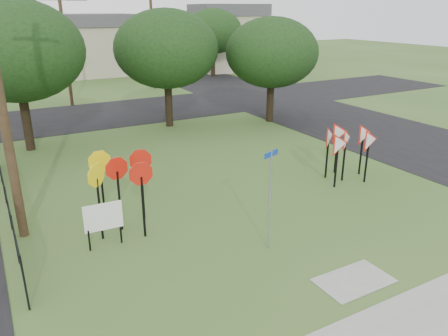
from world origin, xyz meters
The scene contains 18 objects.
ground centered at (0.00, 0.00, 0.00)m, with size 140.00×140.00×0.00m, color #335620.
sidewalk centered at (0.00, -4.20, 0.01)m, with size 30.00×1.60×0.02m, color gray.
street_right centered at (12.00, 10.00, 0.01)m, with size 8.00×50.00×0.02m, color black.
street_far centered at (0.00, 20.00, 0.01)m, with size 60.00×8.00×0.02m, color black.
curb_pad centered at (0.00, -2.40, 0.01)m, with size 2.00×1.20×0.02m, color gray.
street_name_sign centered at (-1.00, 0.14, 1.74)m, with size 0.59×0.24×3.03m.
stop_sign_cluster centered at (-4.40, 3.42, 1.84)m, with size 2.29×1.78×2.49m.
yield_sign_cluster centered at (4.97, 3.21, 1.69)m, with size 2.94×1.59×2.30m.
info_board centered at (-5.22, 2.54, 0.95)m, with size 1.14×0.09×1.42m.
far_pole_a centered at (-2.00, 24.00, 4.60)m, with size 1.40×0.24×9.00m.
far_pole_b centered at (6.00, 28.00, 4.35)m, with size 1.40×0.24×8.50m.
fence_run centered at (-7.60, 6.25, 0.78)m, with size 0.05×11.55×1.50m.
house_mid centered at (4.00, 40.00, 3.15)m, with size 8.40×8.40×6.20m.
house_right centered at (18.00, 36.00, 3.65)m, with size 8.30×8.30×7.20m.
tree_near_left centered at (-6.00, 14.00, 4.86)m, with size 6.40×6.40×7.27m.
tree_near_mid centered at (2.00, 15.00, 4.54)m, with size 6.00×6.00×6.80m.
tree_near_right centered at (8.00, 13.00, 4.22)m, with size 5.60×5.60×6.33m.
tree_far_right centered at (14.00, 32.00, 4.54)m, with size 6.00×6.00×6.80m.
Camera 1 is at (-7.75, -9.24, 6.74)m, focal length 35.00 mm.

